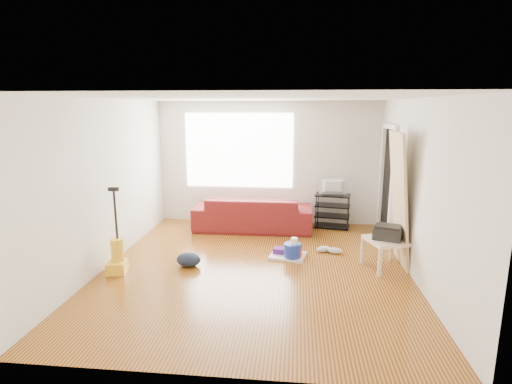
# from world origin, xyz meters

# --- Properties ---
(room) EXTENTS (4.51, 5.01, 2.51)m
(room) POSITION_xyz_m (0.07, 0.15, 1.25)
(room) COLOR #5C2010
(room) RESTS_ON ground
(sofa) EXTENTS (2.29, 0.90, 0.67)m
(sofa) POSITION_xyz_m (-0.25, 1.95, 0.00)
(sofa) COLOR #5A0D1A
(sofa) RESTS_ON ground
(tv_stand) EXTENTS (0.73, 0.50, 0.68)m
(tv_stand) POSITION_xyz_m (1.31, 2.22, 0.35)
(tv_stand) COLOR black
(tv_stand) RESTS_ON ground
(tv) EXTENTS (0.55, 0.07, 0.32)m
(tv) POSITION_xyz_m (1.31, 2.22, 0.84)
(tv) COLOR black
(tv) RESTS_ON tv_stand
(side_table) EXTENTS (0.71, 0.71, 0.46)m
(side_table) POSITION_xyz_m (1.95, 0.21, 0.38)
(side_table) COLOR beige
(side_table) RESTS_ON ground
(printer) EXTENTS (0.48, 0.42, 0.21)m
(printer) POSITION_xyz_m (1.95, 0.21, 0.56)
(printer) COLOR black
(printer) RESTS_ON side_table
(bucket) EXTENTS (0.33, 0.33, 0.27)m
(bucket) POSITION_xyz_m (0.55, 0.40, 0.00)
(bucket) COLOR #1932A7
(bucket) RESTS_ON ground
(toilet_paper) EXTENTS (0.11, 0.11, 0.10)m
(toilet_paper) POSITION_xyz_m (0.57, 0.38, 0.18)
(toilet_paper) COLOR white
(toilet_paper) RESTS_ON bucket
(cleaning_tray) EXTENTS (0.62, 0.53, 0.20)m
(cleaning_tray) POSITION_xyz_m (0.49, 0.52, 0.06)
(cleaning_tray) COLOR silver
(cleaning_tray) RESTS_ON ground
(backpack) EXTENTS (0.42, 0.36, 0.21)m
(backpack) POSITION_xyz_m (-1.02, -0.02, 0.00)
(backpack) COLOR #182034
(backpack) RESTS_ON ground
(sneakers) EXTENTS (0.45, 0.23, 0.10)m
(sneakers) POSITION_xyz_m (1.15, 0.77, 0.05)
(sneakers) COLOR silver
(sneakers) RESTS_ON ground
(vacuum) EXTENTS (0.31, 0.34, 1.26)m
(vacuum) POSITION_xyz_m (-2.00, -0.34, 0.23)
(vacuum) COLOR yellow
(vacuum) RESTS_ON ground
(door_panel) EXTENTS (0.25, 0.81, 2.03)m
(door_panel) POSITION_xyz_m (2.13, 0.42, 0.00)
(door_panel) COLOR tan
(door_panel) RESTS_ON ground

